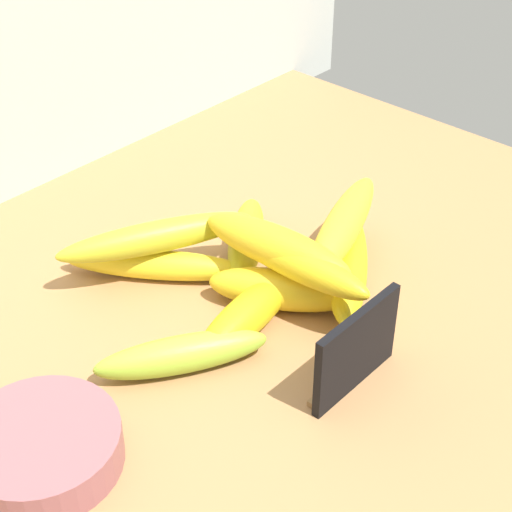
% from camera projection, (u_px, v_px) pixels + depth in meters
% --- Properties ---
extents(counter_top, '(1.10, 0.76, 0.03)m').
position_uv_depth(counter_top, '(224.00, 359.00, 0.79)').
color(counter_top, '#A17145').
rests_on(counter_top, ground).
extents(chalkboard_sign, '(0.11, 0.02, 0.08)m').
position_uv_depth(chalkboard_sign, '(356.00, 352.00, 0.72)').
color(chalkboard_sign, black).
rests_on(chalkboard_sign, counter_top).
extents(fruit_bowl, '(0.13, 0.13, 0.03)m').
position_uv_depth(fruit_bowl, '(41.00, 448.00, 0.66)').
color(fruit_bowl, '#905358').
rests_on(fruit_bowl, counter_top).
extents(banana_0, '(0.16, 0.12, 0.04)m').
position_uv_depth(banana_0, '(182.00, 354.00, 0.75)').
color(banana_0, '#96BC32').
rests_on(banana_0, counter_top).
extents(banana_1, '(0.12, 0.15, 0.04)m').
position_uv_depth(banana_1, '(280.00, 288.00, 0.83)').
color(banana_1, yellow).
rests_on(banana_1, counter_top).
extents(banana_2, '(0.14, 0.18, 0.03)m').
position_uv_depth(banana_2, '(155.00, 264.00, 0.87)').
color(banana_2, yellow).
rests_on(banana_2, counter_top).
extents(banana_3, '(0.16, 0.06, 0.04)m').
position_uv_depth(banana_3, '(246.00, 314.00, 0.79)').
color(banana_3, yellow).
rests_on(banana_3, counter_top).
extents(banana_4, '(0.15, 0.13, 0.04)m').
position_uv_depth(banana_4, '(246.00, 239.00, 0.90)').
color(banana_4, gold).
rests_on(banana_4, counter_top).
extents(banana_5, '(0.19, 0.15, 0.04)m').
position_uv_depth(banana_5, '(347.00, 263.00, 0.86)').
color(banana_5, gold).
rests_on(banana_5, counter_top).
extents(banana_6, '(0.06, 0.17, 0.04)m').
position_uv_depth(banana_6, '(277.00, 247.00, 0.81)').
color(banana_6, yellow).
rests_on(banana_6, banana_1).
extents(banana_7, '(0.04, 0.18, 0.04)m').
position_uv_depth(banana_7, '(293.00, 260.00, 0.80)').
color(banana_7, yellow).
rests_on(banana_7, banana_1).
extents(banana_8, '(0.20, 0.13, 0.03)m').
position_uv_depth(banana_8, '(157.00, 237.00, 0.85)').
color(banana_8, gold).
rests_on(banana_8, banana_2).
extents(banana_9, '(0.20, 0.10, 0.04)m').
position_uv_depth(banana_9, '(343.00, 226.00, 0.85)').
color(banana_9, yellow).
rests_on(banana_9, banana_5).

